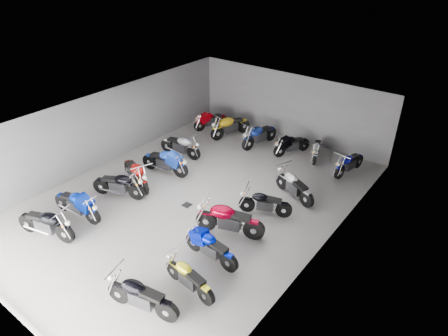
{
  "coord_description": "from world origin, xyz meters",
  "views": [
    {
      "loc": [
        8.5,
        -9.32,
        8.58
      ],
      "look_at": [
        0.47,
        1.16,
        1.0
      ],
      "focal_mm": 32.0,
      "sensor_mm": 36.0,
      "label": 1
    }
  ],
  "objects_px": {
    "motorcycle_back_b": "(230,126)",
    "motorcycle_back_f": "(349,163)",
    "motorcycle_left_d": "(136,173)",
    "motorcycle_left_f": "(181,146)",
    "motorcycle_right_f": "(294,186)",
    "motorcycle_back_c": "(259,135)",
    "motorcycle_back_a": "(211,120)",
    "motorcycle_right_d": "(229,220)",
    "motorcycle_back_e": "(317,149)",
    "motorcycle_left_b": "(77,204)",
    "motorcycle_left_c": "(119,185)",
    "motorcycle_right_a": "(141,296)",
    "motorcycle_right_e": "(265,203)",
    "motorcycle_right_b": "(189,277)",
    "drain_grate": "(187,205)",
    "motorcycle_right_c": "(210,247)",
    "motorcycle_back_d": "(292,145)",
    "motorcycle_left_e": "(165,162)",
    "motorcycle_left_a": "(46,224)"
  },
  "relations": [
    {
      "from": "drain_grate",
      "to": "motorcycle_back_e",
      "type": "height_order",
      "value": "motorcycle_back_e"
    },
    {
      "from": "motorcycle_back_d",
      "to": "motorcycle_back_e",
      "type": "bearing_deg",
      "value": -140.45
    },
    {
      "from": "motorcycle_right_f",
      "to": "motorcycle_back_f",
      "type": "relative_size",
      "value": 1.0
    },
    {
      "from": "motorcycle_right_d",
      "to": "motorcycle_left_d",
      "type": "bearing_deg",
      "value": 67.49
    },
    {
      "from": "motorcycle_left_b",
      "to": "motorcycle_left_c",
      "type": "bearing_deg",
      "value": 170.21
    },
    {
      "from": "motorcycle_back_b",
      "to": "motorcycle_back_f",
      "type": "xyz_separation_m",
      "value": [
        6.12,
        0.11,
        -0.08
      ]
    },
    {
      "from": "motorcycle_left_a",
      "to": "motorcycle_right_c",
      "type": "distance_m",
      "value": 5.5
    },
    {
      "from": "motorcycle_left_b",
      "to": "motorcycle_back_c",
      "type": "xyz_separation_m",
      "value": [
        1.95,
        8.65,
        0.01
      ]
    },
    {
      "from": "motorcycle_back_a",
      "to": "motorcycle_back_c",
      "type": "distance_m",
      "value": 3.07
    },
    {
      "from": "motorcycle_left_a",
      "to": "motorcycle_left_b",
      "type": "distance_m",
      "value": 1.27
    },
    {
      "from": "motorcycle_back_a",
      "to": "motorcycle_back_f",
      "type": "relative_size",
      "value": 0.93
    },
    {
      "from": "motorcycle_right_f",
      "to": "motorcycle_back_e",
      "type": "height_order",
      "value": "motorcycle_right_f"
    },
    {
      "from": "motorcycle_left_a",
      "to": "motorcycle_left_d",
      "type": "height_order",
      "value": "motorcycle_left_d"
    },
    {
      "from": "motorcycle_left_c",
      "to": "motorcycle_left_d",
      "type": "bearing_deg",
      "value": 164.2
    },
    {
      "from": "drain_grate",
      "to": "motorcycle_right_a",
      "type": "bearing_deg",
      "value": -61.75
    },
    {
      "from": "motorcycle_left_e",
      "to": "motorcycle_left_a",
      "type": "bearing_deg",
      "value": -11.2
    },
    {
      "from": "motorcycle_left_e",
      "to": "motorcycle_back_b",
      "type": "distance_m",
      "value": 4.54
    },
    {
      "from": "motorcycle_right_d",
      "to": "motorcycle_back_e",
      "type": "height_order",
      "value": "motorcycle_right_d"
    },
    {
      "from": "motorcycle_left_d",
      "to": "motorcycle_left_f",
      "type": "distance_m",
      "value": 2.95
    },
    {
      "from": "motorcycle_left_e",
      "to": "motorcycle_left_c",
      "type": "bearing_deg",
      "value": -13.17
    },
    {
      "from": "motorcycle_right_a",
      "to": "motorcycle_right_e",
      "type": "xyz_separation_m",
      "value": [
        0.24,
        5.61,
        -0.06
      ]
    },
    {
      "from": "motorcycle_back_a",
      "to": "motorcycle_back_b",
      "type": "distance_m",
      "value": 1.37
    },
    {
      "from": "drain_grate",
      "to": "motorcycle_left_b",
      "type": "relative_size",
      "value": 0.15
    },
    {
      "from": "motorcycle_left_d",
      "to": "motorcycle_right_d",
      "type": "height_order",
      "value": "motorcycle_right_d"
    },
    {
      "from": "motorcycle_left_e",
      "to": "motorcycle_right_f",
      "type": "relative_size",
      "value": 1.12
    },
    {
      "from": "motorcycle_left_c",
      "to": "motorcycle_left_f",
      "type": "xyz_separation_m",
      "value": [
        -0.41,
        3.86,
        -0.01
      ]
    },
    {
      "from": "drain_grate",
      "to": "motorcycle_left_f",
      "type": "relative_size",
      "value": 0.15
    },
    {
      "from": "motorcycle_back_a",
      "to": "motorcycle_back_f",
      "type": "xyz_separation_m",
      "value": [
        7.48,
        -0.04,
        0.01
      ]
    },
    {
      "from": "motorcycle_back_e",
      "to": "motorcycle_left_f",
      "type": "bearing_deg",
      "value": 14.93
    },
    {
      "from": "motorcycle_right_a",
      "to": "motorcycle_back_e",
      "type": "bearing_deg",
      "value": -12.58
    },
    {
      "from": "motorcycle_right_f",
      "to": "motorcycle_back_c",
      "type": "relative_size",
      "value": 0.88
    },
    {
      "from": "motorcycle_right_a",
      "to": "motorcycle_back_b",
      "type": "bearing_deg",
      "value": 11.12
    },
    {
      "from": "drain_grate",
      "to": "motorcycle_right_c",
      "type": "bearing_deg",
      "value": -34.08
    },
    {
      "from": "motorcycle_left_d",
      "to": "motorcycle_right_c",
      "type": "height_order",
      "value": "motorcycle_left_d"
    },
    {
      "from": "motorcycle_left_d",
      "to": "motorcycle_back_e",
      "type": "relative_size",
      "value": 1.23
    },
    {
      "from": "motorcycle_left_b",
      "to": "motorcycle_right_a",
      "type": "height_order",
      "value": "motorcycle_left_b"
    },
    {
      "from": "motorcycle_right_f",
      "to": "motorcycle_back_c",
      "type": "distance_m",
      "value": 4.51
    },
    {
      "from": "motorcycle_back_f",
      "to": "motorcycle_right_c",
      "type": "bearing_deg",
      "value": 90.7
    },
    {
      "from": "motorcycle_left_d",
      "to": "motorcycle_back_f",
      "type": "xyz_separation_m",
      "value": [
        6.33,
        6.06,
        -0.07
      ]
    },
    {
      "from": "motorcycle_left_f",
      "to": "motorcycle_right_b",
      "type": "relative_size",
      "value": 1.11
    },
    {
      "from": "motorcycle_right_d",
      "to": "motorcycle_right_b",
      "type": "bearing_deg",
      "value": 172.46
    },
    {
      "from": "motorcycle_left_f",
      "to": "motorcycle_back_d",
      "type": "height_order",
      "value": "motorcycle_left_f"
    },
    {
      "from": "motorcycle_back_f",
      "to": "motorcycle_right_b",
      "type": "bearing_deg",
      "value": 93.98
    },
    {
      "from": "motorcycle_right_c",
      "to": "motorcycle_right_b",
      "type": "bearing_deg",
      "value": -164.71
    },
    {
      "from": "motorcycle_left_b",
      "to": "motorcycle_back_e",
      "type": "xyz_separation_m",
      "value": [
        4.7,
        9.12,
        -0.08
      ]
    },
    {
      "from": "drain_grate",
      "to": "motorcycle_back_f",
      "type": "relative_size",
      "value": 0.16
    },
    {
      "from": "motorcycle_back_c",
      "to": "motorcycle_back_f",
      "type": "distance_m",
      "value": 4.42
    },
    {
      "from": "motorcycle_right_f",
      "to": "motorcycle_left_d",
      "type": "bearing_deg",
      "value": 140.82
    },
    {
      "from": "motorcycle_right_d",
      "to": "motorcycle_back_c",
      "type": "bearing_deg",
      "value": 4.4
    },
    {
      "from": "motorcycle_right_f",
      "to": "motorcycle_back_f",
      "type": "height_order",
      "value": "motorcycle_right_f"
    }
  ]
}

